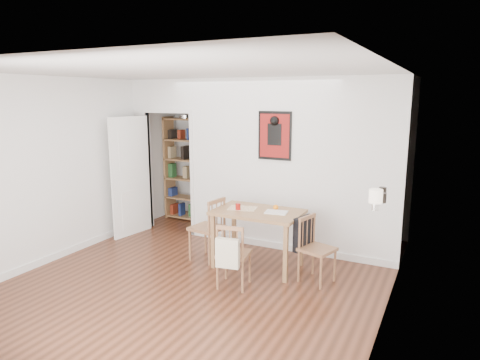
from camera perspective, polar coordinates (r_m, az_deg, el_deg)
The scene contains 15 objects.
ground at distance 5.80m, azimuth -4.45°, elevation -12.53°, with size 5.20×5.20×0.00m, color brown.
room_shell at distance 6.54m, azimuth 2.18°, elevation 2.08°, with size 5.20×5.20×5.20m.
dining_table at distance 5.83m, azimuth 2.40°, elevation -5.03°, with size 1.18×0.75×0.80m.
chair_left at distance 6.18m, azimuth -4.41°, elevation -6.48°, with size 0.52×0.52×0.92m.
chair_right at distance 5.54m, azimuth 10.11°, elevation -8.98°, with size 0.57×0.52×0.85m.
chair_front at distance 5.32m, azimuth -0.87°, elevation -9.87°, with size 0.47×0.52×0.82m.
bookshelf at distance 8.17m, azimuth -7.19°, elevation 1.42°, with size 0.82×0.33×1.95m.
fireplace at distance 5.13m, azimuth 18.47°, elevation -8.94°, with size 0.45×1.25×1.16m.
red_glass at distance 5.82m, azimuth -0.27°, elevation -3.58°, with size 0.07×0.07×0.09m, color maroon.
orange_fruit at distance 5.85m, azimuth 4.80°, elevation -3.65°, with size 0.07×0.07×0.07m, color orange.
placemat at distance 5.92m, azimuth 0.33°, elevation -3.77°, with size 0.38×0.28×0.00m, color #F0E4C6.
notebook at distance 5.71m, azimuth 4.86°, elevation -4.30°, with size 0.29×0.21×0.01m, color silver.
mantel_lamp at distance 4.63m, azimuth 17.64°, elevation -2.23°, with size 0.14×0.14×0.22m.
ceramic_jar_a at distance 5.01m, azimuth 18.44°, elevation -2.26°, with size 0.09×0.09×0.11m, color black.
ceramic_jar_b at distance 5.32m, azimuth 18.47°, elevation -1.50°, with size 0.09×0.09×0.11m, color black.
Camera 1 is at (2.76, -4.55, 2.32)m, focal length 32.00 mm.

